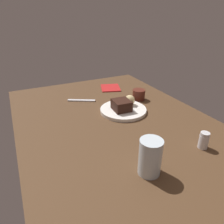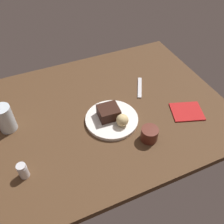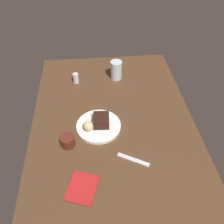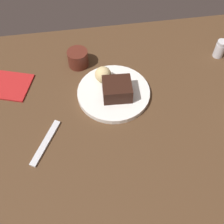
{
  "view_description": "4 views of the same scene",
  "coord_description": "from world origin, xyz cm",
  "px_view_note": "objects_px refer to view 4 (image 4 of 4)",
  "views": [
    {
      "loc": [
        -75.47,
        37.83,
        49.01
      ],
      "look_at": [
        3.0,
        -0.23,
        5.64
      ],
      "focal_mm": 33.8,
      "sensor_mm": 36.0,
      "label": 1
    },
    {
      "loc": [
        -22.61,
        -73.07,
        80.98
      ],
      "look_at": [
        6.81,
        -5.95,
        6.24
      ],
      "focal_mm": 39.3,
      "sensor_mm": 36.0,
      "label": 2
    },
    {
      "loc": [
        86.42,
        -8.59,
        93.0
      ],
      "look_at": [
        1.23,
        -0.49,
        8.63
      ],
      "focal_mm": 37.88,
      "sensor_mm": 36.0,
      "label": 3
    },
    {
      "loc": [
        15.0,
        47.29,
        70.65
      ],
      "look_at": [
        7.71,
        0.7,
        5.5
      ],
      "focal_mm": 44.67,
      "sensor_mm": 36.0,
      "label": 4
    }
  ],
  "objects_px": {
    "coffee_cup": "(78,58)",
    "dessert_spoon": "(46,143)",
    "dessert_plate": "(114,93)",
    "folded_napkin": "(9,85)",
    "bread_roll": "(103,75)",
    "chocolate_cake_slice": "(117,89)",
    "salt_shaker": "(220,49)"
  },
  "relations": [
    {
      "from": "coffee_cup",
      "to": "dessert_spoon",
      "type": "height_order",
      "value": "coffee_cup"
    },
    {
      "from": "dessert_plate",
      "to": "folded_napkin",
      "type": "height_order",
      "value": "dessert_plate"
    },
    {
      "from": "bread_roll",
      "to": "chocolate_cake_slice",
      "type": "bearing_deg",
      "value": 117.12
    },
    {
      "from": "salt_shaker",
      "to": "dessert_spoon",
      "type": "xyz_separation_m",
      "value": [
        0.6,
        0.26,
        -0.03
      ]
    },
    {
      "from": "dessert_plate",
      "to": "salt_shaker",
      "type": "bearing_deg",
      "value": -163.11
    },
    {
      "from": "bread_roll",
      "to": "coffee_cup",
      "type": "distance_m",
      "value": 0.12
    },
    {
      "from": "coffee_cup",
      "to": "bread_roll",
      "type": "bearing_deg",
      "value": 125.65
    },
    {
      "from": "salt_shaker",
      "to": "coffee_cup",
      "type": "height_order",
      "value": "salt_shaker"
    },
    {
      "from": "coffee_cup",
      "to": "salt_shaker",
      "type": "bearing_deg",
      "value": 176.24
    },
    {
      "from": "bread_roll",
      "to": "folded_napkin",
      "type": "relative_size",
      "value": 0.38
    },
    {
      "from": "dessert_plate",
      "to": "bread_roll",
      "type": "xyz_separation_m",
      "value": [
        0.03,
        -0.05,
        0.03
      ]
    },
    {
      "from": "dessert_plate",
      "to": "chocolate_cake_slice",
      "type": "bearing_deg",
      "value": 117.43
    },
    {
      "from": "dessert_plate",
      "to": "bread_roll",
      "type": "distance_m",
      "value": 0.07
    },
    {
      "from": "chocolate_cake_slice",
      "to": "salt_shaker",
      "type": "bearing_deg",
      "value": -160.71
    },
    {
      "from": "chocolate_cake_slice",
      "to": "salt_shaker",
      "type": "relative_size",
      "value": 1.36
    },
    {
      "from": "dessert_plate",
      "to": "chocolate_cake_slice",
      "type": "relative_size",
      "value": 2.63
    },
    {
      "from": "salt_shaker",
      "to": "folded_napkin",
      "type": "xyz_separation_m",
      "value": [
        0.72,
        0.03,
        -0.03
      ]
    },
    {
      "from": "chocolate_cake_slice",
      "to": "dessert_spoon",
      "type": "xyz_separation_m",
      "value": [
        0.22,
        0.13,
        -0.04
      ]
    },
    {
      "from": "bread_roll",
      "to": "dessert_spoon",
      "type": "height_order",
      "value": "bread_roll"
    },
    {
      "from": "dessert_plate",
      "to": "dessert_spoon",
      "type": "height_order",
      "value": "dessert_plate"
    },
    {
      "from": "chocolate_cake_slice",
      "to": "dessert_spoon",
      "type": "height_order",
      "value": "chocolate_cake_slice"
    },
    {
      "from": "dessert_plate",
      "to": "folded_napkin",
      "type": "bearing_deg",
      "value": -14.79
    },
    {
      "from": "dessert_plate",
      "to": "salt_shaker",
      "type": "height_order",
      "value": "salt_shaker"
    },
    {
      "from": "bread_roll",
      "to": "coffee_cup",
      "type": "height_order",
      "value": "bread_roll"
    },
    {
      "from": "chocolate_cake_slice",
      "to": "dessert_spoon",
      "type": "bearing_deg",
      "value": 30.24
    },
    {
      "from": "folded_napkin",
      "to": "dessert_spoon",
      "type": "bearing_deg",
      "value": 116.31
    },
    {
      "from": "chocolate_cake_slice",
      "to": "coffee_cup",
      "type": "xyz_separation_m",
      "value": [
        0.1,
        -0.16,
        -0.01
      ]
    },
    {
      "from": "coffee_cup",
      "to": "dessert_spoon",
      "type": "xyz_separation_m",
      "value": [
        0.12,
        0.29,
        -0.02
      ]
    },
    {
      "from": "salt_shaker",
      "to": "chocolate_cake_slice",
      "type": "bearing_deg",
      "value": 19.29
    },
    {
      "from": "dessert_spoon",
      "to": "salt_shaker",
      "type": "bearing_deg",
      "value": 142.22
    },
    {
      "from": "dessert_plate",
      "to": "chocolate_cake_slice",
      "type": "xyz_separation_m",
      "value": [
        -0.01,
        0.02,
        0.03
      ]
    },
    {
      "from": "bread_roll",
      "to": "coffee_cup",
      "type": "bearing_deg",
      "value": -54.35
    }
  ]
}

